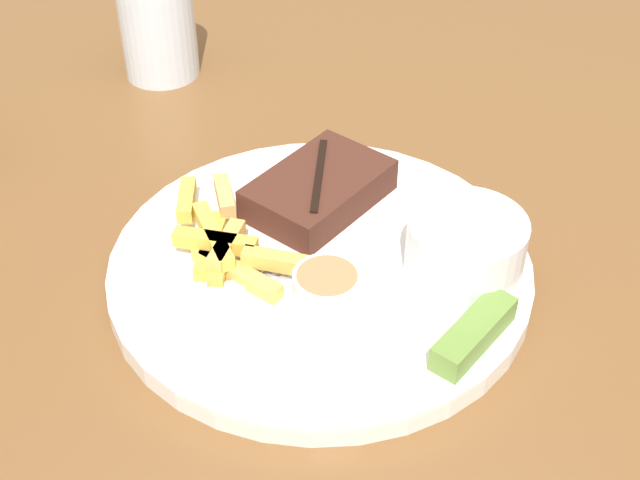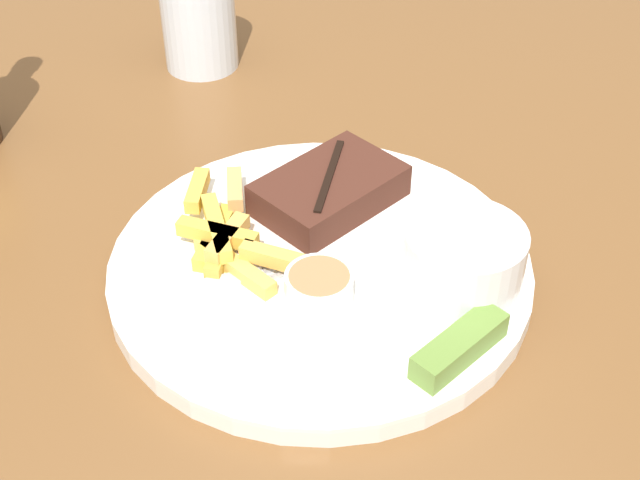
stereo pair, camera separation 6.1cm
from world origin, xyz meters
name	(u,v)px [view 1 (the left image)]	position (x,y,z in m)	size (l,w,h in m)	color
dining_table	(320,334)	(0.00, 0.00, 0.67)	(1.42, 1.31, 0.73)	brown
dinner_plate	(320,269)	(0.00, 0.00, 0.74)	(0.32, 0.32, 0.02)	white
steak_portion	(319,190)	(0.05, 0.05, 0.76)	(0.13, 0.09, 0.03)	#472319
fries_pile	(223,242)	(-0.05, 0.06, 0.76)	(0.09, 0.15, 0.02)	#EBAA4E
coleslaw_cup	(466,245)	(0.07, -0.08, 0.78)	(0.09, 0.09, 0.05)	white
dipping_sauce_cup	(327,287)	(-0.03, -0.04, 0.76)	(0.05, 0.05, 0.03)	silver
pickle_spear	(474,333)	(0.02, -0.13, 0.76)	(0.08, 0.03, 0.02)	olive
fork_utensil	(215,293)	(-0.08, 0.02, 0.75)	(0.13, 0.05, 0.00)	#B7B7BC
drinking_glass	(157,23)	(0.10, 0.35, 0.79)	(0.08, 0.08, 0.11)	silver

